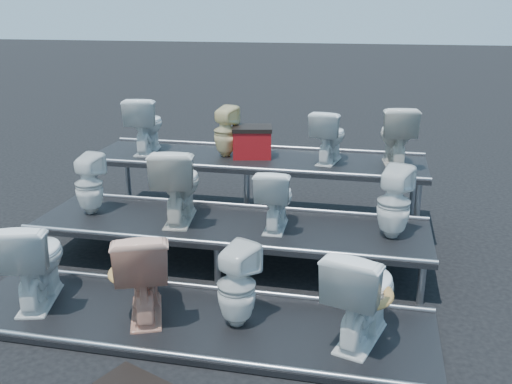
% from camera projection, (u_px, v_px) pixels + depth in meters
% --- Properties ---
extents(ground, '(80.00, 80.00, 0.00)m').
position_uv_depth(ground, '(230.00, 263.00, 6.23)').
color(ground, black).
rests_on(ground, ground).
extents(tier_front, '(4.20, 1.20, 0.06)m').
position_uv_depth(tier_front, '(192.00, 321.00, 5.02)').
color(tier_front, black).
rests_on(tier_front, ground).
extents(tier_mid, '(4.20, 1.20, 0.46)m').
position_uv_depth(tier_mid, '(230.00, 244.00, 6.16)').
color(tier_mid, black).
rests_on(tier_mid, ground).
extents(tier_back, '(4.20, 1.20, 0.86)m').
position_uv_depth(tier_back, '(255.00, 190.00, 7.31)').
color(tier_back, black).
rests_on(tier_back, ground).
extents(toilet_0, '(0.66, 0.91, 0.83)m').
position_uv_depth(toilet_0, '(35.00, 260.00, 5.18)').
color(toilet_0, white).
rests_on(toilet_0, tier_front).
extents(toilet_1, '(0.73, 0.93, 0.83)m').
position_uv_depth(toilet_1, '(143.00, 271.00, 4.97)').
color(toilet_1, '#E7A386').
rests_on(toilet_1, tier_front).
extents(toilet_2, '(0.44, 0.44, 0.73)m').
position_uv_depth(toilet_2, '(237.00, 286.00, 4.81)').
color(toilet_2, white).
rests_on(toilet_2, tier_front).
extents(toilet_3, '(0.68, 0.92, 0.84)m').
position_uv_depth(toilet_3, '(362.00, 293.00, 4.58)').
color(toilet_3, white).
rests_on(toilet_3, tier_front).
extents(toilet_4, '(0.35, 0.36, 0.68)m').
position_uv_depth(toilet_4, '(89.00, 184.00, 6.31)').
color(toilet_4, white).
rests_on(toilet_4, tier_mid).
extents(toilet_5, '(0.57, 0.86, 0.82)m').
position_uv_depth(toilet_5, '(178.00, 184.00, 6.08)').
color(toilet_5, silver).
rests_on(toilet_5, tier_mid).
extents(toilet_6, '(0.38, 0.65, 0.65)m').
position_uv_depth(toilet_6, '(275.00, 198.00, 5.89)').
color(toilet_6, white).
rests_on(toilet_6, tier_mid).
extents(toilet_7, '(0.42, 0.43, 0.73)m').
position_uv_depth(toilet_7, '(394.00, 202.00, 5.64)').
color(toilet_7, white).
rests_on(toilet_7, tier_mid).
extents(toilet_8, '(0.49, 0.76, 0.72)m').
position_uv_depth(toilet_8, '(146.00, 124.00, 7.36)').
color(toilet_8, white).
rests_on(toilet_8, tier_back).
extents(toilet_9, '(0.36, 0.37, 0.64)m').
position_uv_depth(toilet_9, '(225.00, 131.00, 7.15)').
color(toilet_9, beige).
rests_on(toilet_9, tier_back).
extents(toilet_10, '(0.46, 0.68, 0.64)m').
position_uv_depth(toilet_10, '(329.00, 136.00, 6.89)').
color(toilet_10, white).
rests_on(toilet_10, tier_back).
extents(toilet_11, '(0.50, 0.76, 0.72)m').
position_uv_depth(toilet_11, '(396.00, 136.00, 6.72)').
color(toilet_11, silver).
rests_on(toilet_11, tier_back).
extents(red_crate, '(0.54, 0.47, 0.34)m').
position_uv_depth(red_crate, '(252.00, 144.00, 7.17)').
color(red_crate, '#9E1113').
rests_on(red_crate, tier_back).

